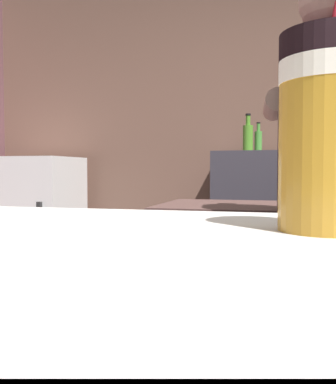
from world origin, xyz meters
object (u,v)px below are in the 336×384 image
bottle_hot_sauce (258,140)px  mini_fridge (34,234)px  mixing_bowl (318,199)px  bartender (329,189)px  bottle_olive_oil (248,137)px  bottle_soy (293,137)px  pint_glass_far (330,147)px  bottle_vinegar (309,138)px

bottle_hot_sauce → mini_fridge: bearing=-172.9°
mixing_bowl → bartender: bearing=-90.3°
bartender → mixing_bowl: bearing=-5.0°
bartender → bottle_hot_sauce: bartender is taller
bartender → bottle_olive_oil: bartender is taller
bartender → bottle_soy: bearing=-1.1°
mini_fridge → pint_glass_far: (1.92, -2.67, 0.51)m
bottle_vinegar → bottle_soy: (-0.11, -0.10, 0.00)m
bottle_olive_oil → bartender: bearing=-75.8°
pint_glass_far → bottle_soy: size_ratio=0.54×
bottle_vinegar → bottle_soy: size_ratio=0.99×
bottle_olive_oil → pint_glass_far: bearing=-83.8°
pint_glass_far → bottle_hot_sauce: bottle_hot_sauce is taller
mini_fridge → bottle_soy: size_ratio=4.88×
bottle_olive_oil → bottle_vinegar: 0.43m
mixing_bowl → bottle_soy: (-0.10, 1.07, 0.36)m
bottle_hot_sauce → bottle_olive_oil: bearing=-133.4°
bottle_hot_sauce → bottle_soy: (0.24, -0.05, 0.01)m
mixing_bowl → bottle_vinegar: size_ratio=0.72×
pint_glass_far → bottle_hot_sauce: (-0.24, 2.88, 0.20)m
mixing_bowl → bottle_hot_sauce: bottle_hot_sauce is taller
bottle_olive_oil → bottle_soy: bottle_olive_oil is taller
mixing_bowl → pint_glass_far: bearing=-93.4°
mini_fridge → bottle_olive_oil: bearing=4.9°
mixing_bowl → bottle_hot_sauce: (-0.34, 1.13, 0.35)m
bottle_olive_oil → bottle_soy: 0.31m
pint_glass_far → bottle_soy: bearing=90.0°
mini_fridge → bartender: (2.02, -1.46, 0.43)m
bartender → pint_glass_far: 1.22m
bottle_hot_sauce → bottle_vinegar: bearing=7.0°
mixing_bowl → pint_glass_far: 1.77m
bartender → bottle_olive_oil: 1.68m
pint_glass_far → mixing_bowl: bearing=86.6°
bartender → pint_glass_far: bearing=170.5°
mixing_bowl → bottle_soy: bearing=95.5°
bartender → bottle_olive_oil: bearing=9.5°
mini_fridge → pint_glass_far: bearing=-54.3°
bottle_vinegar → mini_fridge: bearing=-172.9°
mini_fridge → mixing_bowl: size_ratio=6.85×
mixing_bowl → bottle_olive_oil: bottle_olive_oil is taller
mixing_bowl → mini_fridge: bearing=155.7°
bottle_soy → mixing_bowl: bearing=-84.5°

